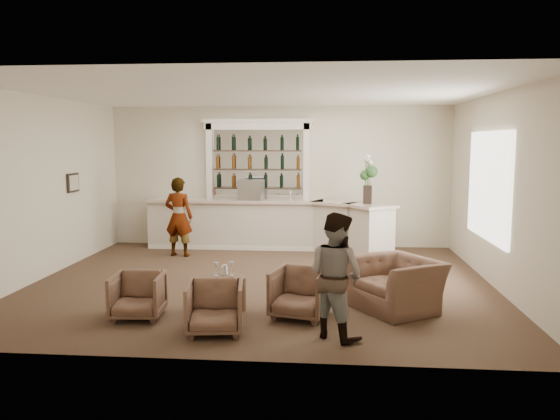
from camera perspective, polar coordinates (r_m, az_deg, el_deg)
The scene contains 19 objects.
ground at distance 9.75m, azimuth -1.93°, elevation -7.54°, with size 8.00×8.00×0.00m, color brown.
room_shell at distance 10.12m, azimuth -0.58°, elevation 6.41°, with size 8.04×7.02×3.32m.
bar_counter at distance 12.57m, azimuth -1.04°, elevation -1.53°, with size 5.72×1.80×1.14m.
back_bar_alcove at distance 12.88m, azimuth -2.36°, elevation 5.19°, with size 2.64×0.25×3.00m.
cocktail_table at distance 8.17m, azimuth -5.85°, elevation -8.66°, with size 0.65×0.65×0.50m, color #4B3120.
sommelier at distance 11.98m, azimuth -10.54°, elevation -0.71°, with size 0.63×0.41×1.72m, color gray.
guest at distance 6.94m, azimuth 5.84°, elevation -6.81°, with size 0.78×0.61×1.60m, color gray.
armchair_left at distance 8.00m, azimuth -14.63°, elevation -8.66°, with size 0.69×0.71×0.64m, color brown.
armchair_center at distance 7.23m, azimuth -6.82°, elevation -10.07°, with size 0.72×0.74×0.67m, color brown.
armchair_right at distance 7.78m, azimuth 2.14°, elevation -8.66°, with size 0.75×0.77×0.70m, color brown.
armchair_far at distance 8.28m, azimuth 12.07°, elevation -7.62°, with size 1.18×1.03×0.76m, color brown.
espresso_machine at distance 12.52m, azimuth -3.03°, elevation 2.11°, with size 0.53×0.45×0.47m, color silver.
flower_vase at distance 11.90m, azimuth 9.15°, elevation 3.49°, with size 0.28×0.28×1.05m.
wine_glass_bar_left at distance 12.51m, azimuth 1.11°, elevation 1.52°, with size 0.07×0.07×0.21m, color white, non-canonical shape.
wine_glass_bar_right at distance 12.61m, azimuth -3.59°, elevation 1.56°, with size 0.07×0.07×0.21m, color white, non-canonical shape.
wine_glass_tbl_a at distance 8.13m, azimuth -6.68°, elevation -6.16°, with size 0.07×0.07×0.21m, color white, non-canonical shape.
wine_glass_tbl_b at distance 8.14m, azimuth -5.08°, elevation -6.13°, with size 0.07×0.07×0.21m, color white, non-canonical shape.
wine_glass_tbl_c at distance 7.95m, azimuth -5.78°, elevation -6.46°, with size 0.07×0.07×0.21m, color white, non-canonical shape.
napkin_holder at distance 8.23m, azimuth -5.83°, elevation -6.31°, with size 0.08×0.08×0.12m, color white.
Camera 1 is at (1.14, -9.36, 2.47)m, focal length 35.00 mm.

